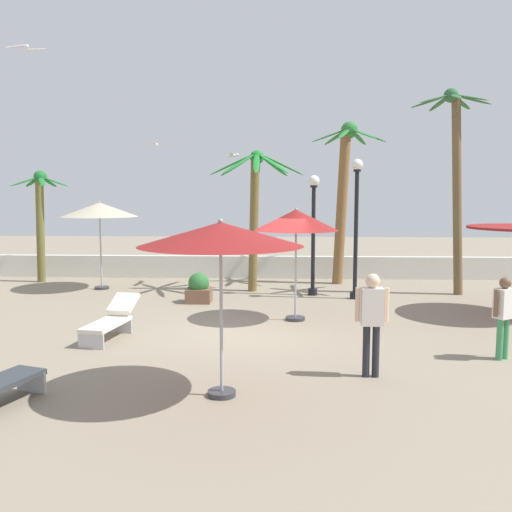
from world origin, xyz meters
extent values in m
plane|color=gray|center=(0.00, 0.00, 0.00)|extent=(56.00, 56.00, 0.00)
cube|color=silver|center=(0.00, 8.00, 0.41)|extent=(25.20, 0.30, 0.81)
cylinder|color=#333338|center=(1.03, 1.24, 0.04)|extent=(0.47, 0.47, 0.08)
cylinder|color=#A5A5AD|center=(1.03, 1.24, 1.12)|extent=(0.05, 0.05, 2.25)
cone|color=maroon|center=(1.03, 1.24, 2.45)|extent=(2.04, 2.04, 0.51)
sphere|color=#99999E|center=(1.03, 1.24, 2.71)|extent=(0.08, 0.08, 0.08)
cylinder|color=#333338|center=(-5.14, 5.42, 0.04)|extent=(0.47, 0.47, 0.08)
cylinder|color=#A5A5AD|center=(-5.14, 5.42, 1.20)|extent=(0.05, 0.05, 2.40)
cone|color=#B7AD93|center=(-5.14, 5.42, 2.58)|extent=(2.45, 2.45, 0.46)
sphere|color=#99999E|center=(-5.14, 5.42, 2.82)|extent=(0.08, 0.08, 0.08)
cylinder|color=#333338|center=(-0.24, -3.87, 0.04)|extent=(0.43, 0.43, 0.08)
cylinder|color=#A5A5AD|center=(-0.24, -3.87, 1.17)|extent=(0.05, 0.05, 2.35)
cone|color=maroon|center=(-0.24, -3.87, 2.47)|extent=(2.47, 2.47, 0.35)
sphere|color=#99999E|center=(-0.24, -3.87, 2.66)|extent=(0.08, 0.08, 0.08)
cylinder|color=brown|center=(2.75, 6.87, 2.61)|extent=(0.57, 0.35, 5.23)
sphere|color=#2A7432|center=(2.97, 6.87, 5.22)|extent=(0.57, 0.57, 0.57)
ellipsoid|color=#2A7432|center=(3.62, 6.91, 5.04)|extent=(1.26, 0.28, 0.50)
ellipsoid|color=#2A7432|center=(3.33, 7.41, 5.04)|extent=(0.86, 1.15, 0.50)
ellipsoid|color=#2A7432|center=(2.59, 7.40, 5.04)|extent=(0.89, 1.13, 0.50)
ellipsoid|color=#2A7432|center=(2.32, 6.86, 5.04)|extent=(1.25, 0.22, 0.50)
ellipsoid|color=#2A7432|center=(2.72, 6.26, 5.04)|extent=(0.65, 1.23, 0.50)
ellipsoid|color=#2A7432|center=(3.35, 6.34, 5.04)|extent=(0.88, 1.13, 0.50)
cylinder|color=brown|center=(6.01, 4.93, 2.99)|extent=(0.57, 0.27, 5.99)
sphere|color=#2F6236|center=(5.70, 4.93, 5.99)|extent=(0.43, 0.43, 0.43)
ellipsoid|color=#2F6236|center=(6.29, 4.86, 5.85)|extent=(1.17, 0.35, 0.37)
ellipsoid|color=#2F6236|center=(6.13, 5.35, 5.85)|extent=(0.97, 0.95, 0.37)
ellipsoid|color=#2F6236|center=(5.54, 5.50, 5.85)|extent=(0.51, 1.17, 0.37)
ellipsoid|color=#2F6236|center=(5.15, 5.15, 5.85)|extent=(1.15, 0.60, 0.37)
ellipsoid|color=#2F6236|center=(5.18, 4.67, 5.85)|extent=(1.12, 0.70, 0.37)
ellipsoid|color=#2F6236|center=(5.67, 4.34, 5.85)|extent=(0.27, 1.17, 0.37)
ellipsoid|color=#2F6236|center=(6.10, 4.49, 5.85)|extent=(0.92, 0.99, 0.37)
cylinder|color=brown|center=(-0.17, 5.27, 2.11)|extent=(0.37, 0.27, 4.22)
sphere|color=#1F7C2E|center=(-0.07, 5.27, 4.21)|extent=(0.44, 0.44, 0.44)
ellipsoid|color=#1F7C2E|center=(0.69, 5.43, 4.00)|extent=(1.46, 0.48, 0.71)
ellipsoid|color=#1F7C2E|center=(0.43, 5.87, 4.00)|extent=(1.09, 1.24, 0.71)
ellipsoid|color=#1F7C2E|center=(-0.10, 6.06, 4.00)|extent=(0.24, 1.46, 0.71)
ellipsoid|color=#1F7C2E|center=(-0.72, 5.72, 4.00)|extent=(1.30, 0.99, 0.71)
ellipsoid|color=#1F7C2E|center=(-0.86, 5.31, 4.00)|extent=(1.46, 0.26, 0.71)
ellipsoid|color=#1F7C2E|center=(-0.57, 4.67, 4.00)|extent=(1.07, 1.25, 0.71)
ellipsoid|color=#1F7C2E|center=(-0.06, 4.49, 4.00)|extent=(0.22, 1.45, 0.71)
ellipsoid|color=#1F7C2E|center=(0.43, 4.68, 4.00)|extent=(1.09, 1.23, 0.71)
cylinder|color=brown|center=(-7.72, 6.81, 1.84)|extent=(0.35, 0.28, 3.68)
sphere|color=#1F6D2C|center=(-7.64, 6.81, 3.67)|extent=(0.44, 0.44, 0.44)
ellipsoid|color=#1F6D2C|center=(-7.12, 6.77, 3.51)|extent=(1.02, 0.28, 0.39)
ellipsoid|color=#1F6D2C|center=(-7.57, 7.33, 3.51)|extent=(0.33, 1.03, 0.39)
ellipsoid|color=#1F6D2C|center=(-8.05, 7.13, 3.51)|extent=(0.92, 0.78, 0.39)
ellipsoid|color=#1F6D2C|center=(-8.01, 6.44, 3.51)|extent=(0.86, 0.85, 0.39)
ellipsoid|color=#1F6D2C|center=(-7.39, 6.35, 3.51)|extent=(0.66, 0.98, 0.39)
cylinder|color=black|center=(2.87, 4.10, 0.10)|extent=(0.28, 0.28, 0.20)
cylinder|color=black|center=(2.87, 4.10, 1.87)|extent=(0.12, 0.12, 3.74)
cylinder|color=black|center=(2.87, 4.10, 3.74)|extent=(0.22, 0.22, 0.06)
sphere|color=white|center=(2.87, 4.10, 3.91)|extent=(0.34, 0.34, 0.34)
cylinder|color=black|center=(1.66, 4.63, 0.10)|extent=(0.28, 0.28, 0.20)
cylinder|color=black|center=(1.66, 4.63, 1.65)|extent=(0.12, 0.12, 3.30)
cylinder|color=black|center=(1.66, 4.63, 3.30)|extent=(0.22, 0.22, 0.06)
sphere|color=white|center=(1.66, 4.63, 3.47)|extent=(0.34, 0.34, 0.34)
cube|color=#B7B7BC|center=(-3.22, -3.83, 0.17)|extent=(0.53, 0.21, 0.35)
cube|color=#B7B7BC|center=(-3.11, -1.45, 0.17)|extent=(0.55, 0.13, 0.35)
cube|color=#B7B7BC|center=(-2.90, -0.17, 0.17)|extent=(0.55, 0.13, 0.35)
cube|color=silver|center=(-3.00, -0.81, 0.35)|extent=(0.77, 1.47, 0.08)
cube|color=silver|center=(-2.86, 0.03, 0.64)|extent=(0.64, 0.69, 0.37)
cylinder|color=#26262D|center=(2.25, -2.89, 0.44)|extent=(0.12, 0.12, 0.89)
cylinder|color=#26262D|center=(2.09, -2.89, 0.44)|extent=(0.12, 0.12, 0.89)
cube|color=silver|center=(2.17, -2.89, 1.20)|extent=(0.36, 0.24, 0.63)
sphere|color=beige|center=(2.17, -2.89, 1.64)|extent=(0.24, 0.24, 0.24)
cylinder|color=beige|center=(2.41, -2.89, 1.23)|extent=(0.08, 0.08, 0.57)
cylinder|color=beige|center=(1.93, -2.89, 1.23)|extent=(0.08, 0.08, 0.57)
cylinder|color=#3F8C59|center=(4.71, -1.84, 0.39)|extent=(0.12, 0.12, 0.78)
cylinder|color=#3F8C59|center=(4.85, -1.76, 0.39)|extent=(0.12, 0.12, 0.78)
cube|color=silver|center=(4.78, -1.80, 1.06)|extent=(0.43, 0.39, 0.55)
sphere|color=brown|center=(4.78, -1.80, 1.44)|extent=(0.21, 0.21, 0.21)
cylinder|color=brown|center=(4.58, -1.93, 1.09)|extent=(0.08, 0.08, 0.50)
ellipsoid|color=white|center=(-4.13, 9.37, 4.98)|extent=(0.17, 0.34, 0.12)
sphere|color=white|center=(-4.16, 9.54, 5.01)|extent=(0.10, 0.10, 0.10)
cube|color=silver|center=(-4.43, 9.33, 5.00)|extent=(0.60, 0.23, 0.17)
cube|color=silver|center=(-3.84, 9.42, 5.00)|extent=(0.60, 0.23, 0.15)
ellipsoid|color=white|center=(-0.94, 6.29, 4.34)|extent=(0.32, 0.12, 0.12)
sphere|color=white|center=(-0.77, 6.30, 4.37)|extent=(0.10, 0.10, 0.10)
cube|color=silver|center=(-0.94, 6.57, 4.36)|extent=(0.15, 0.55, 0.13)
cube|color=silver|center=(-0.94, 6.02, 4.36)|extent=(0.15, 0.55, 0.12)
ellipsoid|color=white|center=(-6.25, 3.09, 6.97)|extent=(0.29, 0.33, 0.12)
sphere|color=white|center=(-6.14, 2.95, 7.00)|extent=(0.10, 0.10, 0.10)
cube|color=silver|center=(-6.04, 3.25, 6.99)|extent=(0.50, 0.43, 0.11)
cube|color=silver|center=(-6.46, 2.93, 6.99)|extent=(0.49, 0.42, 0.17)
cube|color=brown|center=(-1.66, 3.36, 0.20)|extent=(0.70, 0.70, 0.40)
sphere|color=#2D6B33|center=(-1.66, 3.36, 0.55)|extent=(0.60, 0.60, 0.60)
camera|label=1|loc=(0.61, -11.85, 3.05)|focal=38.19mm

